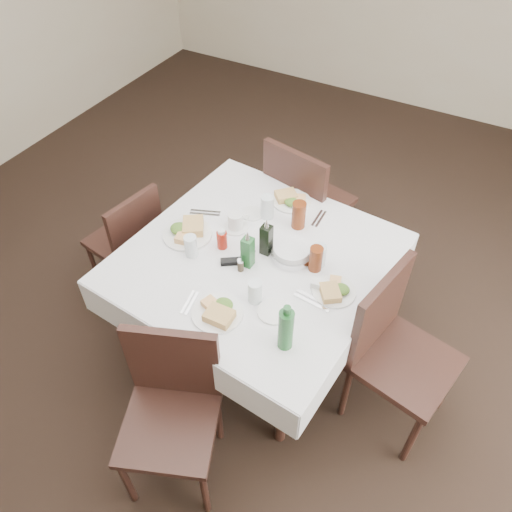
% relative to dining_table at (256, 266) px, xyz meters
% --- Properties ---
extents(ground_plane, '(7.00, 7.00, 0.00)m').
position_rel_dining_table_xyz_m(ground_plane, '(-0.06, 0.05, -0.68)').
color(ground_plane, black).
extents(room_shell, '(6.04, 7.04, 2.80)m').
position_rel_dining_table_xyz_m(room_shell, '(-0.06, 0.05, 1.03)').
color(room_shell, '#C2B094').
rests_on(room_shell, ground).
extents(dining_table, '(1.49, 1.49, 0.76)m').
position_rel_dining_table_xyz_m(dining_table, '(0.00, 0.00, 0.00)').
color(dining_table, black).
rests_on(dining_table, ground).
extents(chair_north, '(0.57, 0.57, 1.02)m').
position_rel_dining_table_xyz_m(chair_north, '(-0.07, 0.79, -0.10)').
color(chair_north, black).
rests_on(chair_north, ground).
extents(chair_south, '(0.58, 0.58, 0.95)m').
position_rel_dining_table_xyz_m(chair_south, '(0.01, -0.86, -0.14)').
color(chair_south, black).
rests_on(chair_south, ground).
extents(chair_east, '(0.56, 0.56, 1.00)m').
position_rel_dining_table_xyz_m(chair_east, '(0.84, -0.05, -0.11)').
color(chair_east, black).
rests_on(chair_east, ground).
extents(chair_west, '(0.47, 0.47, 0.85)m').
position_rel_dining_table_xyz_m(chair_west, '(-0.95, -0.01, -0.20)').
color(chair_west, black).
rests_on(chair_west, ground).
extents(meal_north, '(0.24, 0.24, 0.05)m').
position_rel_dining_table_xyz_m(meal_north, '(-0.04, 0.52, 0.10)').
color(meal_north, white).
rests_on(meal_north, dining_table).
extents(meal_south, '(0.26, 0.26, 0.06)m').
position_rel_dining_table_xyz_m(meal_south, '(0.03, -0.45, 0.10)').
color(meal_south, white).
rests_on(meal_south, dining_table).
extents(meal_east, '(0.23, 0.23, 0.05)m').
position_rel_dining_table_xyz_m(meal_east, '(0.48, -0.04, 0.10)').
color(meal_east, white).
rests_on(meal_east, dining_table).
extents(meal_west, '(0.29, 0.29, 0.06)m').
position_rel_dining_table_xyz_m(meal_west, '(-0.44, -0.03, 0.10)').
color(meal_west, white).
rests_on(meal_west, dining_table).
extents(side_plate_a, '(0.14, 0.14, 0.01)m').
position_rel_dining_table_xyz_m(side_plate_a, '(-0.20, 0.30, 0.08)').
color(side_plate_a, white).
rests_on(side_plate_a, dining_table).
extents(side_plate_b, '(0.17, 0.17, 0.01)m').
position_rel_dining_table_xyz_m(side_plate_b, '(0.27, -0.30, 0.08)').
color(side_plate_b, white).
rests_on(side_plate_b, dining_table).
extents(water_n, '(0.08, 0.08, 0.15)m').
position_rel_dining_table_xyz_m(water_n, '(-0.11, 0.33, 0.15)').
color(water_n, silver).
rests_on(water_n, dining_table).
extents(water_s, '(0.07, 0.07, 0.13)m').
position_rel_dining_table_xyz_m(water_s, '(0.15, -0.28, 0.14)').
color(water_s, silver).
rests_on(water_s, dining_table).
extents(water_e, '(0.07, 0.07, 0.14)m').
position_rel_dining_table_xyz_m(water_e, '(0.33, 0.11, 0.15)').
color(water_e, silver).
rests_on(water_e, dining_table).
extents(water_w, '(0.07, 0.07, 0.13)m').
position_rel_dining_table_xyz_m(water_w, '(-0.32, -0.16, 0.14)').
color(water_w, silver).
rests_on(water_w, dining_table).
extents(iced_tea_a, '(0.08, 0.08, 0.17)m').
position_rel_dining_table_xyz_m(iced_tea_a, '(0.09, 0.34, 0.16)').
color(iced_tea_a, maroon).
rests_on(iced_tea_a, dining_table).
extents(iced_tea_b, '(0.07, 0.07, 0.15)m').
position_rel_dining_table_xyz_m(iced_tea_b, '(0.32, 0.07, 0.15)').
color(iced_tea_b, maroon).
rests_on(iced_tea_b, dining_table).
extents(bread_basket, '(0.23, 0.23, 0.08)m').
position_rel_dining_table_xyz_m(bread_basket, '(0.17, 0.09, 0.11)').
color(bread_basket, silver).
rests_on(bread_basket, dining_table).
extents(oil_cruet_dark, '(0.06, 0.06, 0.24)m').
position_rel_dining_table_xyz_m(oil_cruet_dark, '(0.03, 0.06, 0.18)').
color(oil_cruet_dark, black).
rests_on(oil_cruet_dark, dining_table).
extents(oil_cruet_green, '(0.06, 0.06, 0.24)m').
position_rel_dining_table_xyz_m(oil_cruet_green, '(-0.01, -0.08, 0.18)').
color(oil_cruet_green, '#1F5A28').
rests_on(oil_cruet_green, dining_table).
extents(ketchup_bottle, '(0.06, 0.06, 0.13)m').
position_rel_dining_table_xyz_m(ketchup_bottle, '(-0.20, -0.03, 0.14)').
color(ketchup_bottle, '#B01C0D').
rests_on(ketchup_bottle, dining_table).
extents(salt_shaker, '(0.03, 0.03, 0.08)m').
position_rel_dining_table_xyz_m(salt_shaker, '(-0.01, -0.03, 0.12)').
color(salt_shaker, white).
rests_on(salt_shaker, dining_table).
extents(pepper_shaker, '(0.03, 0.03, 0.08)m').
position_rel_dining_table_xyz_m(pepper_shaker, '(-0.02, -0.13, 0.12)').
color(pepper_shaker, '#392E1F').
rests_on(pepper_shaker, dining_table).
extents(coffee_mug, '(0.15, 0.15, 0.11)m').
position_rel_dining_table_xyz_m(coffee_mug, '(-0.22, 0.15, 0.13)').
color(coffee_mug, white).
rests_on(coffee_mug, dining_table).
extents(sunglasses, '(0.13, 0.11, 0.03)m').
position_rel_dining_table_xyz_m(sunglasses, '(-0.09, -0.11, 0.09)').
color(sunglasses, black).
rests_on(sunglasses, dining_table).
extents(green_bottle, '(0.07, 0.07, 0.28)m').
position_rel_dining_table_xyz_m(green_bottle, '(0.40, -0.45, 0.20)').
color(green_bottle, '#1F5A28').
rests_on(green_bottle, dining_table).
extents(sugar_caddy, '(0.10, 0.06, 0.05)m').
position_rel_dining_table_xyz_m(sugar_caddy, '(0.41, -0.04, 0.10)').
color(sugar_caddy, white).
rests_on(sugar_caddy, dining_table).
extents(cutlery_n, '(0.04, 0.16, 0.01)m').
position_rel_dining_table_xyz_m(cutlery_n, '(0.18, 0.46, 0.08)').
color(cutlery_n, silver).
rests_on(cutlery_n, dining_table).
extents(cutlery_s, '(0.07, 0.16, 0.01)m').
position_rel_dining_table_xyz_m(cutlery_s, '(-0.13, -0.46, 0.08)').
color(cutlery_s, silver).
rests_on(cutlery_s, dining_table).
extents(cutlery_e, '(0.21, 0.07, 0.01)m').
position_rel_dining_table_xyz_m(cutlery_e, '(0.41, -0.14, 0.08)').
color(cutlery_e, silver).
rests_on(cutlery_e, dining_table).
extents(cutlery_w, '(0.19, 0.11, 0.01)m').
position_rel_dining_table_xyz_m(cutlery_w, '(-0.45, 0.17, 0.08)').
color(cutlery_w, silver).
rests_on(cutlery_w, dining_table).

